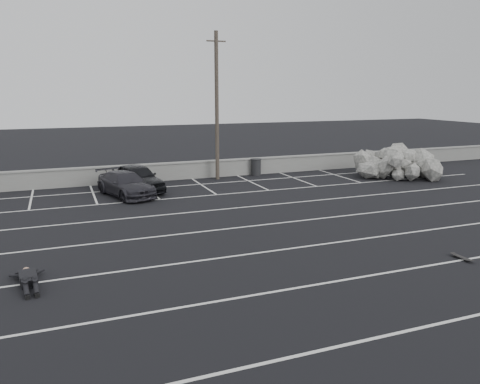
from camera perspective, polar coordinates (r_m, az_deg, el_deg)
name	(u,v)px	position (r m, az deg, el deg)	size (l,w,h in m)	color
ground	(273,251)	(16.00, 4.05, -7.18)	(120.00, 120.00, 0.00)	black
seawall	(175,171)	(28.78, -7.91, 2.59)	(50.00, 0.45, 1.06)	gray
stall_lines	(227,219)	(19.86, -1.60, -3.27)	(36.00, 20.05, 0.01)	silver
car_left	(137,178)	(25.75, -12.41, 1.70)	(1.72, 4.29, 1.46)	black
car_right	(126,184)	(24.73, -13.77, 0.95)	(1.74, 4.28, 1.24)	#26252B
utility_pole	(217,106)	(28.29, -2.85, 10.39)	(1.16, 0.23, 8.70)	#4C4238
trash_bin	(256,167)	(30.01, 1.96, 3.08)	(0.72, 0.72, 1.06)	#232426
riprap_pile	(399,167)	(30.95, 18.79, 2.87)	(5.63, 4.92, 1.60)	#ACAAA1
person	(28,273)	(14.74, -24.48, -9.01)	(1.28, 2.59, 0.50)	black
skateboard	(462,258)	(16.78, 25.44, -7.23)	(0.20, 0.68, 0.08)	black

